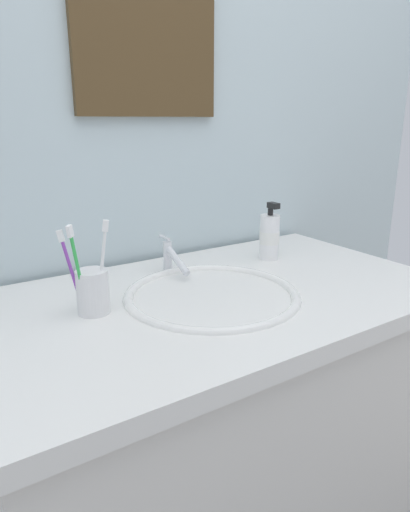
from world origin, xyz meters
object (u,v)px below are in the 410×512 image
object	(u,v)px
toothbrush_purple	(70,266)
toothbrush_white	(102,260)
toothbrush_cup	(93,292)
wall_mirror	(146,20)
toothbrush_green	(77,265)
soap_dispenser	(269,236)
faucet	(171,257)

from	to	relation	value
toothbrush_purple	toothbrush_white	world-z (taller)	toothbrush_white
toothbrush_cup	wall_mirror	distance (m)	0.73
toothbrush_cup	toothbrush_green	distance (m)	0.08
toothbrush_cup	soap_dispenser	world-z (taller)	soap_dispenser
faucet	wall_mirror	size ratio (longest dim) A/B	0.31
soap_dispenser	toothbrush_cup	bearing A→B (deg)	-170.53
faucet	toothbrush_purple	bearing A→B (deg)	-158.33
toothbrush_cup	soap_dispenser	bearing A→B (deg)	9.47
faucet	toothbrush_white	world-z (taller)	toothbrush_white
toothbrush_white	wall_mirror	size ratio (longest dim) A/B	0.41
toothbrush_white	faucet	bearing A→B (deg)	31.34
faucet	toothbrush_purple	size ratio (longest dim) A/B	0.82
faucet	toothbrush_white	distance (m)	0.30
toothbrush_green	toothbrush_white	world-z (taller)	toothbrush_green
faucet	toothbrush_purple	world-z (taller)	toothbrush_purple
toothbrush_green	wall_mirror	size ratio (longest dim) A/B	0.41
faucet	toothbrush_white	xyz separation A→B (m)	(-0.25, -0.15, 0.07)
faucet	wall_mirror	distance (m)	0.62
toothbrush_purple	wall_mirror	world-z (taller)	wall_mirror
toothbrush_green	toothbrush_purple	size ratio (longest dim) A/B	1.10
toothbrush_purple	toothbrush_white	bearing A→B (deg)	-24.81
toothbrush_green	toothbrush_purple	bearing A→B (deg)	99.07
toothbrush_green	wall_mirror	xyz separation A→B (m)	(0.33, 0.31, 0.53)
toothbrush_cup	wall_mirror	bearing A→B (deg)	44.85
toothbrush_green	toothbrush_purple	world-z (taller)	toothbrush_green
toothbrush_cup	soap_dispenser	xyz separation A→B (m)	(0.57, 0.10, 0.02)
wall_mirror	soap_dispenser	bearing A→B (deg)	-34.77
faucet	toothbrush_cup	world-z (taller)	same
faucet	wall_mirror	xyz separation A→B (m)	(0.03, 0.15, 0.60)
toothbrush_cup	toothbrush_green	size ratio (longest dim) A/B	0.48
soap_dispenser	wall_mirror	xyz separation A→B (m)	(-0.28, 0.20, 0.58)
toothbrush_cup	toothbrush_purple	world-z (taller)	toothbrush_purple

